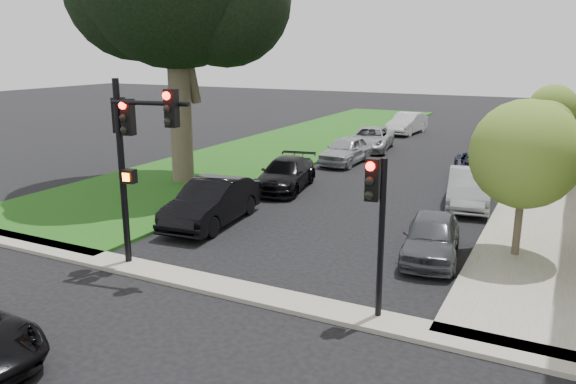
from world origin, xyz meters
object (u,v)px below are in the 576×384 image
at_px(traffic_signal_secondary, 377,209).
at_px(car_parked_0, 431,237).
at_px(small_tree_a, 525,154).
at_px(car_parked_9, 407,123).
at_px(car_parked_1, 469,188).
at_px(car_parked_7, 346,150).
at_px(car_parked_3, 497,147).
at_px(car_parked_5, 212,202).
at_px(car_parked_2, 480,169).
at_px(car_parked_6, 285,174).
at_px(car_parked_8, 371,139).
at_px(small_tree_b, 544,129).
at_px(car_parked_4, 515,131).
at_px(small_tree_c, 553,109).
at_px(traffic_signal_main, 132,140).

bearing_deg(traffic_signal_secondary, car_parked_0, 86.44).
xyz_separation_m(small_tree_a, car_parked_9, (-9.87, 23.72, -2.40)).
xyz_separation_m(car_parked_1, car_parked_7, (-7.51, 5.84, 0.01)).
xyz_separation_m(car_parked_3, car_parked_5, (-7.48, -17.68, 0.14)).
distance_m(traffic_signal_secondary, car_parked_3, 22.20).
xyz_separation_m(traffic_signal_secondary, car_parked_7, (-7.25, 16.89, -1.92)).
relative_size(car_parked_2, car_parked_6, 1.03).
bearing_deg(car_parked_8, car_parked_7, -96.91).
height_order(small_tree_b, car_parked_5, small_tree_b).
distance_m(car_parked_4, car_parked_9, 7.57).
distance_m(small_tree_b, car_parked_0, 12.09).
bearing_deg(car_parked_6, car_parked_7, 77.22).
bearing_deg(car_parked_1, car_parked_8, 117.41).
height_order(car_parked_5, car_parked_9, car_parked_5).
bearing_deg(car_parked_6, car_parked_4, 57.16).
bearing_deg(traffic_signal_secondary, car_parked_8, 109.02).
height_order(small_tree_a, car_parked_9, small_tree_a).
bearing_deg(car_parked_0, small_tree_c, 74.85).
bearing_deg(car_parked_5, traffic_signal_main, -89.28).
relative_size(car_parked_1, car_parked_6, 0.94).
distance_m(small_tree_c, car_parked_2, 9.38).
relative_size(car_parked_8, car_parked_9, 1.10).
relative_size(small_tree_a, small_tree_b, 1.22).
distance_m(car_parked_0, car_parked_2, 10.90).
height_order(car_parked_0, car_parked_6, car_parked_6).
bearing_deg(car_parked_8, small_tree_b, -36.29).
distance_m(car_parked_6, car_parked_7, 6.69).
relative_size(car_parked_1, car_parked_8, 0.87).
height_order(small_tree_a, small_tree_c, small_tree_a).
distance_m(traffic_signal_secondary, car_parked_1, 11.22).
distance_m(small_tree_c, traffic_signal_secondary, 24.37).
height_order(car_parked_3, car_parked_6, car_parked_6).
xyz_separation_m(car_parked_3, car_parked_9, (-7.27, 7.36, 0.10)).
height_order(small_tree_a, traffic_signal_main, traffic_signal_main).
relative_size(car_parked_2, car_parked_4, 0.93).
bearing_deg(car_parked_8, car_parked_0, -74.36).
bearing_deg(car_parked_3, small_tree_b, -73.00).
distance_m(small_tree_a, car_parked_1, 6.27).
distance_m(small_tree_a, car_parked_9, 25.80).
xyz_separation_m(small_tree_b, car_parked_9, (-9.87, 13.18, -1.82)).
bearing_deg(traffic_signal_secondary, traffic_signal_main, 179.65).
bearing_deg(small_tree_c, traffic_signal_secondary, -96.02).
bearing_deg(traffic_signal_main, car_parked_1, 56.50).
distance_m(car_parked_0, car_parked_4, 24.37).
bearing_deg(small_tree_c, small_tree_a, -90.00).
xyz_separation_m(car_parked_0, car_parked_3, (-0.32, 17.54, -0.00)).
height_order(car_parked_2, car_parked_7, car_parked_7).
relative_size(car_parked_0, car_parked_3, 1.01).
bearing_deg(small_tree_c, car_parked_3, -140.65).
bearing_deg(car_parked_2, car_parked_8, 129.82).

